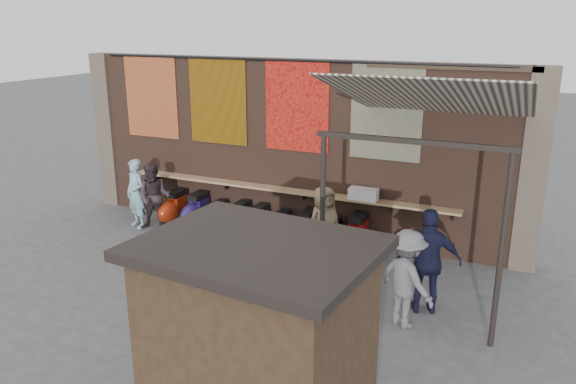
{
  "coord_description": "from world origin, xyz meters",
  "views": [
    {
      "loc": [
        5.16,
        -8.78,
        4.78
      ],
      "look_at": [
        0.67,
        1.2,
        1.44
      ],
      "focal_mm": 35.0,
      "sensor_mm": 36.0,
      "label": 1
    }
  ],
  "objects_px": {
    "scooter_stool_1": "(197,210)",
    "diner_left": "(136,194)",
    "shopper_navy": "(429,262)",
    "scooter_stool_5": "(282,226)",
    "shopper_grey": "(407,279)",
    "scooter_stool_8": "(356,234)",
    "market_stall": "(259,352)",
    "diner_right": "(154,197)",
    "scooter_stool_2": "(217,216)",
    "scooter_stool_7": "(332,234)",
    "shopper_tan": "(324,225)",
    "scooter_stool_4": "(258,222)",
    "scooter_stool_6": "(307,228)",
    "scooter_stool_3": "(239,218)",
    "scooter_stool_0": "(174,207)",
    "shelf_box": "(363,194)"
  },
  "relations": [
    {
      "from": "scooter_stool_8",
      "to": "diner_left",
      "type": "bearing_deg",
      "value": -173.08
    },
    {
      "from": "scooter_stool_5",
      "to": "shopper_grey",
      "type": "relative_size",
      "value": 0.43
    },
    {
      "from": "scooter_stool_2",
      "to": "scooter_stool_8",
      "type": "relative_size",
      "value": 0.81
    },
    {
      "from": "shopper_grey",
      "to": "market_stall",
      "type": "bearing_deg",
      "value": 106.12
    },
    {
      "from": "scooter_stool_1",
      "to": "scooter_stool_3",
      "type": "height_order",
      "value": "scooter_stool_1"
    },
    {
      "from": "scooter_stool_4",
      "to": "scooter_stool_5",
      "type": "height_order",
      "value": "scooter_stool_4"
    },
    {
      "from": "scooter_stool_6",
      "to": "shopper_tan",
      "type": "distance_m",
      "value": 1.01
    },
    {
      "from": "scooter_stool_5",
      "to": "shopper_tan",
      "type": "xyz_separation_m",
      "value": [
        1.29,
        -0.72,
        0.47
      ]
    },
    {
      "from": "scooter_stool_1",
      "to": "scooter_stool_7",
      "type": "bearing_deg",
      "value": -1.26
    },
    {
      "from": "scooter_stool_8",
      "to": "shopper_grey",
      "type": "bearing_deg",
      "value": -57.48
    },
    {
      "from": "diner_right",
      "to": "shopper_grey",
      "type": "bearing_deg",
      "value": -35.91
    },
    {
      "from": "scooter_stool_2",
      "to": "scooter_stool_5",
      "type": "bearing_deg",
      "value": 0.08
    },
    {
      "from": "scooter_stool_7",
      "to": "market_stall",
      "type": "distance_m",
      "value": 6.04
    },
    {
      "from": "scooter_stool_4",
      "to": "shopper_tan",
      "type": "height_order",
      "value": "shopper_tan"
    },
    {
      "from": "scooter_stool_8",
      "to": "shopper_grey",
      "type": "distance_m",
      "value": 3.08
    },
    {
      "from": "scooter_stool_4",
      "to": "diner_left",
      "type": "bearing_deg",
      "value": -168.48
    },
    {
      "from": "diner_left",
      "to": "diner_right",
      "type": "distance_m",
      "value": 0.5
    },
    {
      "from": "scooter_stool_6",
      "to": "shopper_tan",
      "type": "relative_size",
      "value": 0.52
    },
    {
      "from": "scooter_stool_0",
      "to": "scooter_stool_3",
      "type": "relative_size",
      "value": 1.08
    },
    {
      "from": "scooter_stool_4",
      "to": "scooter_stool_2",
      "type": "bearing_deg",
      "value": 179.24
    },
    {
      "from": "scooter_stool_8",
      "to": "shopper_grey",
      "type": "xyz_separation_m",
      "value": [
        1.64,
        -2.57,
        0.41
      ]
    },
    {
      "from": "diner_left",
      "to": "scooter_stool_2",
      "type": "bearing_deg",
      "value": 38.58
    },
    {
      "from": "scooter_stool_3",
      "to": "scooter_stool_7",
      "type": "xyz_separation_m",
      "value": [
        2.31,
        -0.03,
        -0.02
      ]
    },
    {
      "from": "scooter_stool_1",
      "to": "scooter_stool_6",
      "type": "xyz_separation_m",
      "value": [
        2.94,
        -0.08,
        -0.0
      ]
    },
    {
      "from": "scooter_stool_6",
      "to": "shopper_grey",
      "type": "relative_size",
      "value": 0.51
    },
    {
      "from": "scooter_stool_2",
      "to": "scooter_stool_4",
      "type": "height_order",
      "value": "scooter_stool_4"
    },
    {
      "from": "shopper_tan",
      "to": "market_stall",
      "type": "height_order",
      "value": "market_stall"
    },
    {
      "from": "scooter_stool_1",
      "to": "diner_left",
      "type": "xyz_separation_m",
      "value": [
        -1.27,
        -0.64,
        0.43
      ]
    },
    {
      "from": "scooter_stool_0",
      "to": "scooter_stool_5",
      "type": "bearing_deg",
      "value": 0.66
    },
    {
      "from": "shopper_navy",
      "to": "shopper_grey",
      "type": "relative_size",
      "value": 1.12
    },
    {
      "from": "scooter_stool_6",
      "to": "scooter_stool_7",
      "type": "height_order",
      "value": "scooter_stool_6"
    },
    {
      "from": "scooter_stool_7",
      "to": "diner_left",
      "type": "relative_size",
      "value": 0.45
    },
    {
      "from": "diner_left",
      "to": "shopper_navy",
      "type": "relative_size",
      "value": 0.9
    },
    {
      "from": "scooter_stool_0",
      "to": "scooter_stool_4",
      "type": "xyz_separation_m",
      "value": [
        2.3,
        0.02,
        -0.04
      ]
    },
    {
      "from": "scooter_stool_1",
      "to": "market_stall",
      "type": "bearing_deg",
      "value": -51.36
    },
    {
      "from": "scooter_stool_8",
      "to": "shopper_navy",
      "type": "xyz_separation_m",
      "value": [
        1.87,
        -1.98,
        0.51
      ]
    },
    {
      "from": "scooter_stool_8",
      "to": "diner_right",
      "type": "distance_m",
      "value": 4.86
    },
    {
      "from": "scooter_stool_8",
      "to": "diner_right",
      "type": "relative_size",
      "value": 0.55
    },
    {
      "from": "shelf_box",
      "to": "scooter_stool_8",
      "type": "bearing_deg",
      "value": -100.33
    },
    {
      "from": "shopper_navy",
      "to": "market_stall",
      "type": "bearing_deg",
      "value": 54.63
    },
    {
      "from": "scooter_stool_7",
      "to": "scooter_stool_2",
      "type": "bearing_deg",
      "value": 179.0
    },
    {
      "from": "scooter_stool_1",
      "to": "shopper_tan",
      "type": "relative_size",
      "value": 0.52
    },
    {
      "from": "scooter_stool_1",
      "to": "diner_left",
      "type": "relative_size",
      "value": 0.51
    },
    {
      "from": "scooter_stool_2",
      "to": "shopper_tan",
      "type": "distance_m",
      "value": 3.1
    },
    {
      "from": "scooter_stool_3",
      "to": "scooter_stool_5",
      "type": "bearing_deg",
      "value": 1.18
    },
    {
      "from": "scooter_stool_1",
      "to": "market_stall",
      "type": "xyz_separation_m",
      "value": [
        4.74,
        -5.93,
        0.8
      ]
    },
    {
      "from": "scooter_stool_4",
      "to": "market_stall",
      "type": "distance_m",
      "value": 6.68
    },
    {
      "from": "scooter_stool_8",
      "to": "shopper_tan",
      "type": "height_order",
      "value": "shopper_tan"
    },
    {
      "from": "scooter_stool_0",
      "to": "scooter_stool_2",
      "type": "distance_m",
      "value": 1.2
    },
    {
      "from": "diner_left",
      "to": "shopper_navy",
      "type": "height_order",
      "value": "shopper_navy"
    }
  ]
}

